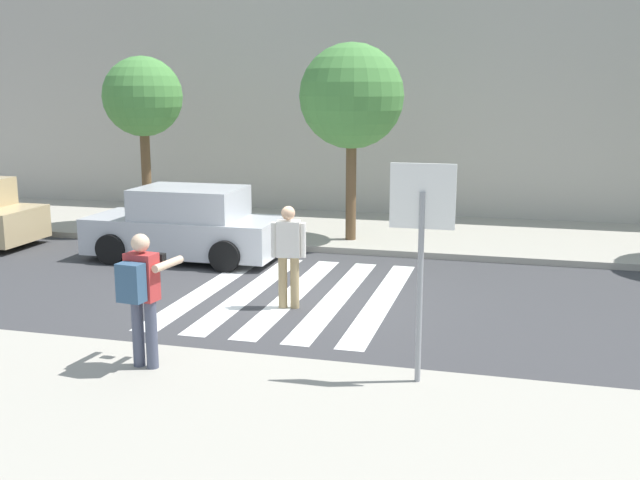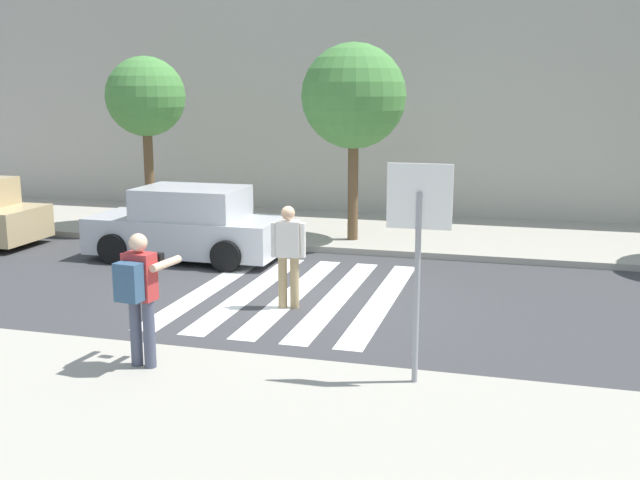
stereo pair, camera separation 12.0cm
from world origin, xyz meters
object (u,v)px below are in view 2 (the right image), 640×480
(pedestrian_crossing, at_px, (288,251))
(parked_car_silver, at_px, (188,225))
(photographer_with_backpack, at_px, (139,289))
(street_tree_center, at_px, (354,97))
(street_tree_west, at_px, (146,98))
(stop_sign, at_px, (419,225))

(pedestrian_crossing, relative_size, parked_car_silver, 0.42)
(photographer_with_backpack, xyz_separation_m, street_tree_center, (0.75, 8.61, 2.24))
(photographer_with_backpack, bearing_deg, parked_car_silver, 110.31)
(street_tree_center, bearing_deg, street_tree_west, 176.87)
(photographer_with_backpack, height_order, parked_car_silver, photographer_with_backpack)
(parked_car_silver, height_order, street_tree_west, street_tree_west)
(photographer_with_backpack, relative_size, parked_car_silver, 0.42)
(pedestrian_crossing, relative_size, street_tree_west, 0.41)
(stop_sign, relative_size, pedestrian_crossing, 1.53)
(street_tree_west, bearing_deg, photographer_with_backpack, -62.73)
(stop_sign, xyz_separation_m, pedestrian_crossing, (-2.55, 2.96, -1.09))
(stop_sign, relative_size, street_tree_center, 0.59)
(photographer_with_backpack, distance_m, street_tree_center, 8.93)
(stop_sign, distance_m, street_tree_center, 8.69)
(parked_car_silver, height_order, street_tree_center, street_tree_center)
(photographer_with_backpack, relative_size, pedestrian_crossing, 1.00)
(stop_sign, relative_size, parked_car_silver, 0.64)
(photographer_with_backpack, distance_m, pedestrian_crossing, 3.52)
(stop_sign, distance_m, pedestrian_crossing, 4.06)
(street_tree_west, bearing_deg, parked_car_silver, -48.91)
(stop_sign, distance_m, photographer_with_backpack, 3.55)
(photographer_with_backpack, relative_size, street_tree_west, 0.41)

